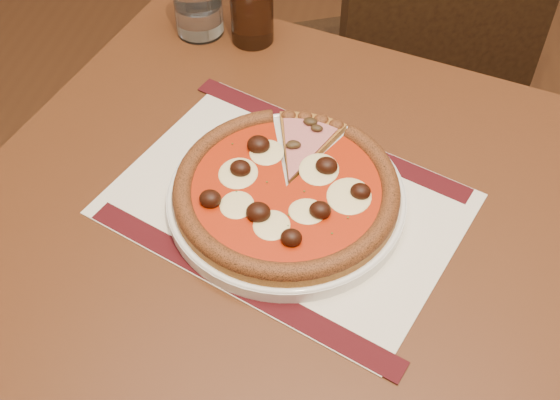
# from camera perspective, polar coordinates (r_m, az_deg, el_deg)

# --- Properties ---
(table) EXTENTS (0.96, 0.96, 0.75)m
(table) POSITION_cam_1_polar(r_m,az_deg,el_deg) (0.94, -0.24, -6.19)
(table) COLOR #592C15
(table) RESTS_ON ground
(chair_far) EXTENTS (0.54, 0.54, 0.86)m
(chair_far) POSITION_cam_1_polar(r_m,az_deg,el_deg) (1.54, 10.94, 10.75)
(chair_far) COLOR black
(chair_far) RESTS_ON ground
(placemat) EXTENTS (0.50, 0.43, 0.00)m
(placemat) POSITION_cam_1_polar(r_m,az_deg,el_deg) (0.88, 0.51, -0.34)
(placemat) COLOR beige
(placemat) RESTS_ON table
(plate) EXTENTS (0.30, 0.30, 0.02)m
(plate) POSITION_cam_1_polar(r_m,az_deg,el_deg) (0.88, 0.51, 0.09)
(plate) COLOR white
(plate) RESTS_ON placemat
(pizza) EXTENTS (0.28, 0.28, 0.04)m
(pizza) POSITION_cam_1_polar(r_m,az_deg,el_deg) (0.86, 0.52, 0.94)
(pizza) COLOR #A76828
(pizza) RESTS_ON plate
(ham_slice) EXTENTS (0.09, 0.13, 0.02)m
(ham_slice) POSITION_cam_1_polar(r_m,az_deg,el_deg) (0.91, 2.11, 4.22)
(ham_slice) COLOR #A76828
(ham_slice) RESTS_ON plate
(water_glass) EXTENTS (0.10, 0.10, 0.09)m
(water_glass) POSITION_cam_1_polar(r_m,az_deg,el_deg) (1.14, -6.66, 15.37)
(water_glass) COLOR white
(water_glass) RESTS_ON table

